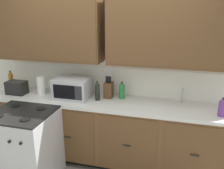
# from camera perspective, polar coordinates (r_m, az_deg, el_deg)

# --- Properties ---
(wall_unit) EXTENTS (4.43, 0.40, 2.40)m
(wall_unit) POSITION_cam_1_polar(r_m,az_deg,el_deg) (3.18, -1.28, 9.27)
(wall_unit) COLOR silver
(wall_unit) RESTS_ON ground_plane
(counter_run) EXTENTS (3.26, 0.64, 0.94)m
(counter_run) POSITION_cam_1_polar(r_m,az_deg,el_deg) (3.37, -2.10, -11.23)
(counter_run) COLOR black
(counter_run) RESTS_ON ground_plane
(stove_range) EXTENTS (0.76, 0.68, 0.95)m
(stove_range) POSITION_cam_1_polar(r_m,az_deg,el_deg) (3.23, -20.57, -14.04)
(stove_range) COLOR #B7B7BC
(stove_range) RESTS_ON ground_plane
(microwave) EXTENTS (0.48, 0.37, 0.28)m
(microwave) POSITION_cam_1_polar(r_m,az_deg,el_deg) (3.29, -9.66, -0.87)
(microwave) COLOR #B7B7BC
(microwave) RESTS_ON counter_run
(toaster) EXTENTS (0.28, 0.18, 0.19)m
(toaster) POSITION_cam_1_polar(r_m,az_deg,el_deg) (3.68, -22.29, -0.70)
(toaster) COLOR black
(toaster) RESTS_ON counter_run
(knife_block) EXTENTS (0.11, 0.14, 0.31)m
(knife_block) POSITION_cam_1_polar(r_m,az_deg,el_deg) (3.26, -0.84, -1.26)
(knife_block) COLOR #52361E
(knife_block) RESTS_ON counter_run
(sink_faucet) EXTENTS (0.02, 0.02, 0.20)m
(sink_faucet) POSITION_cam_1_polar(r_m,az_deg,el_deg) (3.22, 16.78, -2.54)
(sink_faucet) COLOR #B2B5BA
(sink_faucet) RESTS_ON counter_run
(paper_towel_roll) EXTENTS (0.12, 0.12, 0.26)m
(paper_towel_roll) POSITION_cam_1_polar(r_m,az_deg,el_deg) (3.54, -16.94, -0.25)
(paper_towel_roll) COLOR white
(paper_towel_roll) RESTS_ON counter_run
(bottle_amber) EXTENTS (0.07, 0.07, 0.28)m
(bottle_amber) POSITION_cam_1_polar(r_m,az_deg,el_deg) (3.99, -23.48, 1.09)
(bottle_amber) COLOR #9E6619
(bottle_amber) RESTS_ON counter_run
(bottle_dark) EXTENTS (0.06, 0.06, 0.27)m
(bottle_dark) POSITION_cam_1_polar(r_m,az_deg,el_deg) (3.16, -3.59, -1.58)
(bottle_dark) COLOR black
(bottle_dark) RESTS_ON counter_run
(bottle_green) EXTENTS (0.08, 0.08, 0.24)m
(bottle_green) POSITION_cam_1_polar(r_m,az_deg,el_deg) (3.22, 2.41, -1.44)
(bottle_green) COLOR #237A38
(bottle_green) RESTS_ON counter_run
(bottle_violet) EXTENTS (0.08, 0.08, 0.22)m
(bottle_violet) POSITION_cam_1_polar(r_m,az_deg,el_deg) (2.97, 25.32, -5.03)
(bottle_violet) COLOR #663384
(bottle_violet) RESTS_ON counter_run
(bottle_teal) EXTENTS (0.07, 0.07, 0.22)m
(bottle_teal) POSITION_cam_1_polar(r_m,az_deg,el_deg) (3.52, -13.79, -0.43)
(bottle_teal) COLOR #1E707A
(bottle_teal) RESTS_ON counter_run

